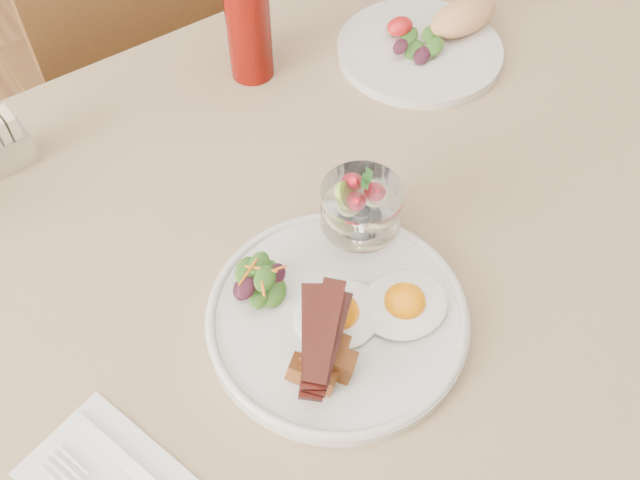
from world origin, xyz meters
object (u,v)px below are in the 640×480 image
Objects in this scene: fruit_cup at (361,207)px; second_plate at (430,41)px; chair_far at (148,68)px; main_plate at (337,318)px; hot_sauce_bottle at (242,16)px; table at (359,250)px; ketchup_bottle at (248,22)px.

fruit_cup is 0.35× the size of second_plate.
main_plate is at bearing -98.83° from chair_far.
table is at bearing -95.75° from hot_sauce_bottle.
ketchup_bottle is at bearing -86.17° from chair_far.
second_plate is (0.26, -0.48, 0.24)m from chair_far.
table is at bearing -94.95° from ketchup_bottle.
ketchup_bottle reaches higher than fruit_cup.
fruit_cup is at bearing -93.06° from chair_far.
hot_sauce_bottle is (0.01, 0.03, -0.01)m from ketchup_bottle.
hot_sauce_bottle is (0.15, 0.43, 0.07)m from main_plate.
chair_far is 5.19× the size of ketchup_bottle.
table is 4.75× the size of main_plate.
second_plate is at bearing -30.24° from hot_sauce_bottle.
hot_sauce_bottle reaches higher than second_plate.
fruit_cup reaches higher than second_plate.
fruit_cup is 0.34m from ketchup_bottle.
hot_sauce_bottle is (0.07, 0.36, 0.01)m from fruit_cup.
main_plate is at bearing -109.52° from hot_sauce_bottle.
hot_sauce_bottle is at bearing 79.02° from fruit_cup.
ketchup_bottle is (0.03, 0.29, 0.17)m from table.
table is at bearing 48.06° from fruit_cup.
hot_sauce_bottle reaches higher than fruit_cup.
table is 0.36m from hot_sauce_bottle.
second_plate is at bearing 34.76° from table.
second_plate is (0.26, 0.18, 0.10)m from table.
main_plate is 0.48m from second_plate.
chair_far is 10.22× the size of fruit_cup.
chair_far is at bearing 95.28° from hot_sauce_bottle.
fruit_cup is at bearing -131.94° from table.
fruit_cup is (0.08, 0.07, 0.06)m from main_plate.
table is at bearing -145.24° from second_plate.
second_plate is at bearing 36.74° from fruit_cup.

